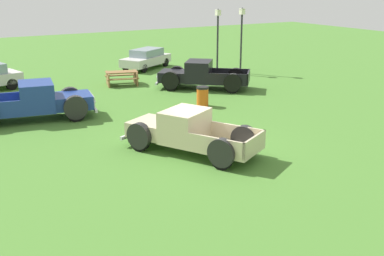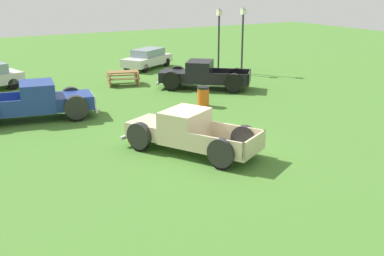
{
  "view_description": "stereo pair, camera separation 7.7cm",
  "coord_description": "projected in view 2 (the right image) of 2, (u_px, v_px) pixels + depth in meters",
  "views": [
    {
      "loc": [
        -8.46,
        -13.63,
        5.76
      ],
      "look_at": [
        -0.57,
        -0.17,
        0.9
      ],
      "focal_mm": 44.41,
      "sensor_mm": 36.0,
      "label": 1
    },
    {
      "loc": [
        -8.4,
        -13.67,
        5.76
      ],
      "look_at": [
        -0.57,
        -0.17,
        0.9
      ],
      "focal_mm": 44.41,
      "sensor_mm": 36.0,
      "label": 2
    }
  ],
  "objects": [
    {
      "name": "lamp_post_far",
      "position": [
        242.0,
        39.0,
        30.17
      ],
      "size": [
        0.36,
        0.36,
        4.16
      ],
      "color": "#2D2D33",
      "rests_on": "ground_plane"
    },
    {
      "name": "pickup_truck_foreground",
      "position": [
        183.0,
        132.0,
        16.58
      ],
      "size": [
        3.81,
        5.12,
        1.49
      ],
      "color": "#C6B793",
      "rests_on": "ground_plane"
    },
    {
      "name": "pickup_truck_behind_right",
      "position": [
        199.0,
        75.0,
        26.26
      ],
      "size": [
        4.99,
        4.63,
        1.54
      ],
      "color": "black",
      "rests_on": "ground_plane"
    },
    {
      "name": "trash_can",
      "position": [
        203.0,
        96.0,
        22.63
      ],
      "size": [
        0.59,
        0.59,
        0.95
      ],
      "color": "orange",
      "rests_on": "ground_plane"
    },
    {
      "name": "sedan_distant_b",
      "position": [
        147.0,
        58.0,
        32.3
      ],
      "size": [
        4.24,
        3.45,
        1.33
      ],
      "color": "silver",
      "rests_on": "ground_plane"
    },
    {
      "name": "ground_plane",
      "position": [
        203.0,
        148.0,
        17.02
      ],
      "size": [
        80.0,
        80.0,
        0.0
      ],
      "primitive_type": "plane",
      "color": "#477A2D"
    },
    {
      "name": "picnic_table",
      "position": [
        123.0,
        76.0,
        27.27
      ],
      "size": [
        2.13,
        1.9,
        0.78
      ],
      "color": "olive",
      "rests_on": "ground_plane"
    },
    {
      "name": "lamp_post_near",
      "position": [
        219.0,
        40.0,
        30.34
      ],
      "size": [
        0.36,
        0.36,
        4.08
      ],
      "color": "#2D2D33",
      "rests_on": "ground_plane"
    },
    {
      "name": "pickup_truck_behind_left",
      "position": [
        40.0,
        102.0,
        20.42
      ],
      "size": [
        5.57,
        2.84,
        1.63
      ],
      "color": "navy",
      "rests_on": "ground_plane"
    }
  ]
}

